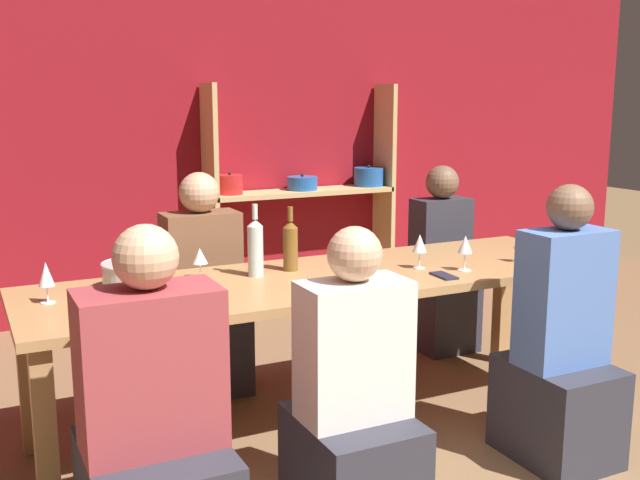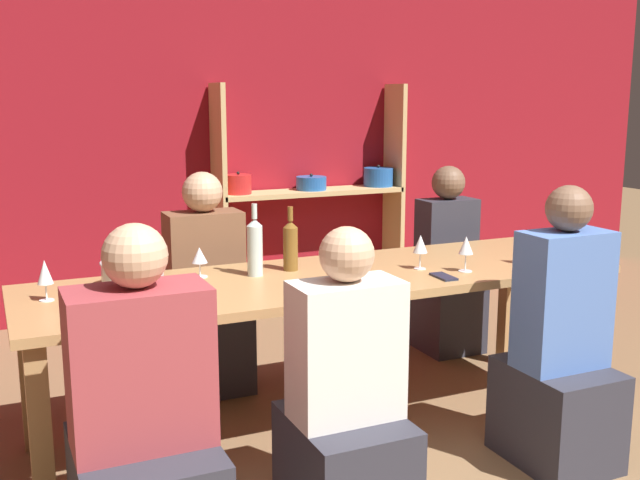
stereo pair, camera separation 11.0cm
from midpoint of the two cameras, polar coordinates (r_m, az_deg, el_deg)
The scene contains 18 objects.
wall_back_red at distance 5.57m, azimuth -12.34°, elevation 8.30°, with size 8.80×0.06×2.70m.
shelf_unit at distance 5.78m, azimuth -2.01°, elevation 0.94°, with size 1.50×0.30×1.67m.
dining_table at distance 3.55m, azimuth -0.18°, elevation -3.95°, with size 2.82×0.83×0.75m.
mixing_bowl at distance 3.37m, azimuth -14.91°, elevation -2.56°, with size 0.28×0.28×0.12m.
wine_bottle_green at distance 3.59m, azimuth -3.15°, elevation -0.37°, with size 0.07×0.07×0.31m.
wine_bottle_dark at distance 3.49m, azimuth -5.85°, elevation -0.51°, with size 0.07×0.07×0.34m.
wine_glass_red_a at distance 4.13m, azimuth 17.85°, elevation 0.46°, with size 0.07×0.07×0.17m.
wine_glass_empty_a at distance 3.64m, azimuth 10.16°, elevation -0.41°, with size 0.07×0.07×0.17m.
wine_glass_white_a at distance 3.90m, azimuth 14.22°, elevation -0.09°, with size 0.06×0.06×0.16m.
wine_glass_white_b at distance 3.24m, azimuth -21.06°, elevation -2.55°, with size 0.06×0.06×0.17m.
wine_glass_red_b at distance 3.50m, azimuth -10.04°, elevation -1.31°, with size 0.07×0.07×0.14m.
wine_glass_empty_b at distance 3.66m, azimuth 6.75°, elevation -0.31°, with size 0.07×0.07×0.17m.
cell_phone at distance 3.53m, azimuth 8.53°, elevation -2.71°, with size 0.08×0.15×0.01m.
person_near_a at distance 2.65m, azimuth -13.73°, elevation -15.32°, with size 0.46×0.57×1.19m.
person_far_a at distance 4.14m, azimuth -9.68°, elevation -5.28°, with size 0.40×0.51×1.19m.
person_near_b at distance 2.86m, azimuth 1.41°, elevation -13.28°, with size 0.40×0.50×1.13m.
person_far_b at distance 4.79m, azimuth 8.42°, elevation -3.05°, with size 0.36×0.45×1.16m.
person_near_c at distance 3.44m, azimuth 16.93°, elevation -8.81°, with size 0.38×0.48×1.22m.
Camera 1 is at (-1.39, -1.54, 1.58)m, focal length 42.00 mm.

